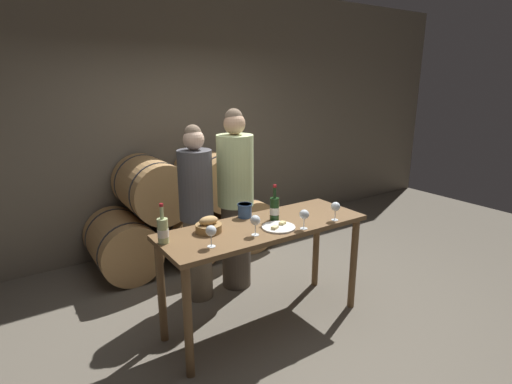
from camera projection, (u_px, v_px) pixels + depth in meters
ground_plane at (264, 321)px, 3.54m from camera, size 10.00×10.00×0.00m
stone_wall_back at (161, 120)px, 4.86m from camera, size 10.00×0.12×3.20m
barrel_stack at (184, 212)px, 4.70m from camera, size 2.15×0.86×1.25m
tasting_table at (264, 239)px, 3.33m from camera, size 1.77×0.63×0.92m
person_left at (197, 213)px, 3.72m from camera, size 0.31×0.31×1.69m
person_right at (236, 200)px, 3.94m from camera, size 0.36×0.36×1.81m
wine_bottle_red at (275, 209)px, 3.38m from camera, size 0.08×0.08×0.31m
wine_bottle_white at (163, 230)px, 2.89m from camera, size 0.08×0.08×0.30m
blue_crock at (245, 210)px, 3.45m from camera, size 0.13×0.13×0.12m
bread_basket at (209, 226)px, 3.12m from camera, size 0.21×0.21×0.13m
cheese_plate at (279, 227)px, 3.21m from camera, size 0.27×0.27×0.04m
wine_glass_far_left at (211, 231)px, 2.82m from camera, size 0.08×0.08×0.16m
wine_glass_left at (255, 221)px, 3.04m from camera, size 0.08×0.08×0.16m
wine_glass_center at (304, 215)px, 3.17m from camera, size 0.08×0.08×0.16m
wine_glass_right at (335, 207)px, 3.36m from camera, size 0.08×0.08×0.16m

